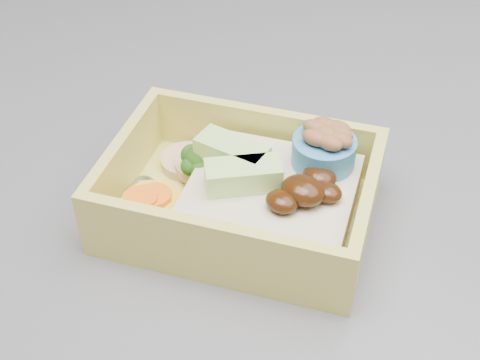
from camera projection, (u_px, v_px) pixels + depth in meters
The scene contains 1 object.
bento_box at pixel (250, 192), 0.41m from camera, with size 0.19×0.16×0.06m.
Camera 1 is at (0.01, -0.47, 1.22)m, focal length 50.00 mm.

